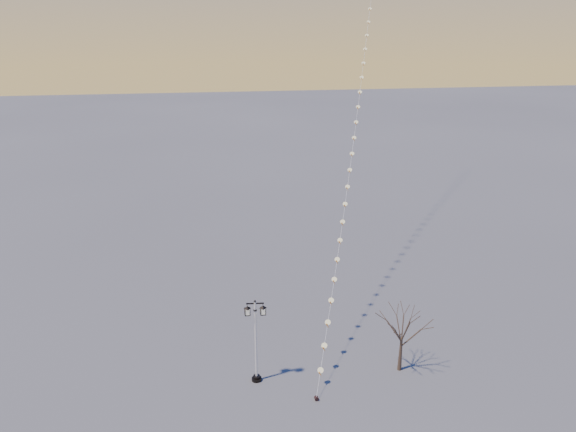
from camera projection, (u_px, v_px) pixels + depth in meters
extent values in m
plane|color=#555555|center=(303.00, 393.00, 27.37)|extent=(300.00, 300.00, 0.00)
cylinder|color=black|center=(257.00, 379.00, 28.39)|extent=(0.52, 0.52, 0.15)
cylinder|color=black|center=(257.00, 377.00, 28.34)|extent=(0.37, 0.37, 0.13)
cylinder|color=silver|center=(256.00, 339.00, 27.62)|extent=(0.12, 0.12, 4.39)
cylinder|color=black|center=(255.00, 310.00, 27.08)|extent=(0.19, 0.19, 0.06)
cube|color=black|center=(255.00, 303.00, 26.96)|extent=(0.89, 0.16, 0.06)
sphere|color=black|center=(255.00, 301.00, 26.92)|extent=(0.13, 0.13, 0.13)
pyramid|color=black|center=(247.00, 306.00, 26.98)|extent=(0.41, 0.41, 0.13)
cube|color=beige|center=(247.00, 311.00, 27.07)|extent=(0.24, 0.24, 0.32)
cube|color=black|center=(247.00, 314.00, 27.13)|extent=(0.28, 0.28, 0.04)
pyramid|color=black|center=(263.00, 306.00, 27.03)|extent=(0.41, 0.41, 0.13)
cube|color=beige|center=(263.00, 311.00, 27.12)|extent=(0.24, 0.24, 0.32)
cube|color=black|center=(263.00, 314.00, 27.18)|extent=(0.28, 0.28, 0.04)
cone|color=#3D2E21|center=(400.00, 354.00, 29.01)|extent=(0.23, 0.23, 1.91)
cylinder|color=black|center=(316.00, 398.00, 26.84)|extent=(0.21, 0.21, 0.21)
cylinder|color=black|center=(316.00, 398.00, 26.84)|extent=(0.03, 0.03, 0.26)
cone|color=orange|center=(361.00, 60.00, 41.22)|extent=(0.08, 0.08, 0.29)
cylinder|color=white|center=(317.00, 390.00, 26.68)|extent=(0.02, 0.02, 0.82)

